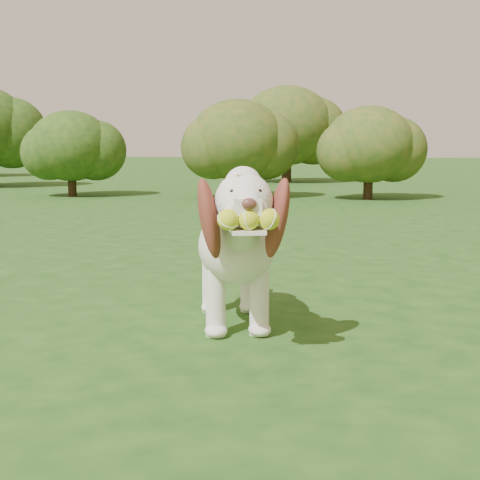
# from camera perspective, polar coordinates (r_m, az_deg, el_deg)

# --- Properties ---
(ground) EXTENTS (80.00, 80.00, 0.00)m
(ground) POSITION_cam_1_polar(r_m,az_deg,el_deg) (3.49, -7.30, -6.61)
(ground) COLOR #194213
(ground) RESTS_ON ground
(dog) EXTENTS (0.61, 1.22, 0.80)m
(dog) POSITION_cam_1_polar(r_m,az_deg,el_deg) (3.20, -0.41, -0.15)
(dog) COLOR white
(dog) RESTS_ON ground
(shrub_a) EXTENTS (1.39, 1.39, 1.44)m
(shrub_a) POSITION_cam_1_polar(r_m,az_deg,el_deg) (11.67, -14.24, 7.78)
(shrub_a) COLOR #382314
(shrub_a) RESTS_ON ground
(shrub_c) EXTENTS (1.43, 1.43, 1.49)m
(shrub_c) POSITION_cam_1_polar(r_m,az_deg,el_deg) (10.90, 10.97, 8.00)
(shrub_c) COLOR #382314
(shrub_c) RESTS_ON ground
(shrub_i) EXTENTS (2.12, 2.12, 2.20)m
(shrub_i) POSITION_cam_1_polar(r_m,az_deg,el_deg) (15.46, 4.02, 9.71)
(shrub_i) COLOR #382314
(shrub_i) RESTS_ON ground
(shrub_b) EXTENTS (1.55, 1.55, 1.61)m
(shrub_b) POSITION_cam_1_polar(r_m,az_deg,el_deg) (10.99, -0.25, 8.53)
(shrub_b) COLOR #382314
(shrub_b) RESTS_ON ground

